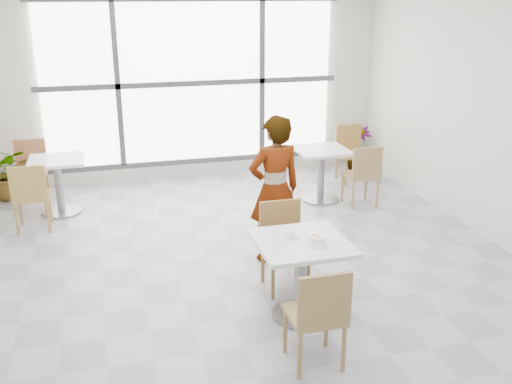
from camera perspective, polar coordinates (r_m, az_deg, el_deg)
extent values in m
plane|color=#9E9EA5|center=(6.23, -0.73, -7.84)|extent=(7.00, 7.00, 0.00)
plane|color=silver|center=(9.08, -6.38, 10.62)|extent=(6.00, 0.00, 6.00)
plane|color=silver|center=(2.68, 18.57, -11.62)|extent=(6.00, 0.00, 6.00)
plane|color=silver|center=(7.06, 23.70, 6.70)|extent=(0.00, 7.00, 7.00)
cube|color=white|center=(9.02, -6.32, 10.57)|extent=(4.40, 0.04, 2.40)
cube|color=#3F3F42|center=(8.99, -6.29, 10.54)|extent=(4.60, 0.05, 0.08)
cube|color=#3F3F42|center=(8.89, -13.41, 10.05)|extent=(0.08, 0.05, 2.40)
cube|color=#3F3F42|center=(9.23, 0.59, 10.87)|extent=(0.08, 0.05, 2.40)
cube|color=#3F3F42|center=(9.25, -6.02, 3.05)|extent=(4.60, 0.05, 0.08)
cube|color=white|center=(5.14, 4.52, -5.00)|extent=(0.80, 0.80, 0.04)
cylinder|color=slate|center=(5.30, 4.41, -8.70)|extent=(0.10, 0.10, 0.71)
cylinder|color=slate|center=(5.47, 4.32, -11.85)|extent=(0.52, 0.52, 0.03)
cube|color=olive|center=(4.66, 5.77, -11.87)|extent=(0.42, 0.42, 0.04)
cube|color=olive|center=(4.40, 6.75, -10.52)|extent=(0.42, 0.04, 0.42)
cylinder|color=olive|center=(4.98, 6.92, -12.76)|extent=(0.04, 0.04, 0.41)
cylinder|color=olive|center=(4.71, 8.60, -14.95)|extent=(0.04, 0.04, 0.41)
cylinder|color=olive|center=(4.87, 2.88, -13.42)|extent=(0.04, 0.04, 0.41)
cylinder|color=olive|center=(4.59, 4.31, -15.73)|extent=(0.04, 0.04, 0.41)
cube|color=olive|center=(5.73, 2.90, -5.60)|extent=(0.42, 0.42, 0.04)
cube|color=olive|center=(5.81, 2.36, -2.78)|extent=(0.42, 0.04, 0.42)
cylinder|color=olive|center=(5.63, 1.67, -8.63)|extent=(0.04, 0.04, 0.41)
cylinder|color=olive|center=(5.93, 0.66, -7.07)|extent=(0.04, 0.04, 0.41)
cylinder|color=olive|center=(5.73, 5.15, -8.16)|extent=(0.04, 0.04, 0.41)
cylinder|color=olive|center=(6.03, 3.98, -6.66)|extent=(0.04, 0.04, 0.41)
cylinder|color=white|center=(5.07, 6.04, -5.08)|extent=(0.21, 0.21, 0.01)
cylinder|color=white|center=(5.05, 6.05, -4.65)|extent=(0.16, 0.16, 0.07)
torus|color=white|center=(5.04, 6.07, -4.33)|extent=(0.16, 0.16, 0.01)
cylinder|color=beige|center=(5.05, 6.05, -4.67)|extent=(0.14, 0.14, 0.05)
cylinder|color=beige|center=(5.01, 5.84, -4.46)|extent=(0.03, 0.03, 0.01)
cylinder|color=beige|center=(5.05, 5.70, -4.18)|extent=(0.03, 0.03, 0.02)
cylinder|color=beige|center=(5.03, 5.91, -4.40)|extent=(0.03, 0.03, 0.01)
cylinder|color=beige|center=(5.05, 5.86, -4.18)|extent=(0.03, 0.03, 0.02)
cylinder|color=beige|center=(5.04, 5.77, -4.31)|extent=(0.03, 0.03, 0.02)
cylinder|color=beige|center=(5.02, 6.02, -4.41)|extent=(0.03, 0.03, 0.01)
cylinder|color=beige|center=(5.00, 6.15, -4.43)|extent=(0.03, 0.03, 0.02)
cylinder|color=beige|center=(5.02, 5.76, -4.36)|extent=(0.03, 0.03, 0.02)
cylinder|color=beige|center=(5.05, 5.93, -4.24)|extent=(0.03, 0.03, 0.01)
cylinder|color=#F5E49E|center=(5.01, 5.92, -4.45)|extent=(0.03, 0.03, 0.02)
cylinder|color=white|center=(5.17, 3.30, -4.52)|extent=(0.13, 0.13, 0.01)
cylinder|color=white|center=(5.16, 3.30, -4.17)|extent=(0.08, 0.08, 0.06)
torus|color=white|center=(5.17, 3.76, -4.12)|extent=(0.05, 0.01, 0.05)
cylinder|color=black|center=(5.15, 3.31, -3.93)|extent=(0.07, 0.07, 0.00)
cube|color=silver|center=(5.16, 3.89, -4.47)|extent=(0.09, 0.05, 0.00)
sphere|color=silver|center=(5.19, 4.21, -4.36)|extent=(0.02, 0.02, 0.02)
imported|color=black|center=(6.22, 1.84, 0.23)|extent=(0.64, 0.46, 1.62)
cube|color=white|center=(8.03, -19.03, 2.94)|extent=(0.70, 0.70, 0.04)
cylinder|color=gray|center=(8.14, -18.75, 0.41)|extent=(0.10, 0.10, 0.71)
cylinder|color=gray|center=(8.25, -18.50, -1.83)|extent=(0.52, 0.52, 0.03)
cube|color=white|center=(8.13, 6.48, 4.07)|extent=(0.70, 0.70, 0.04)
cylinder|color=slate|center=(8.24, 6.39, 1.55)|extent=(0.10, 0.10, 0.71)
cylinder|color=slate|center=(8.34, 6.30, -0.67)|extent=(0.52, 0.52, 0.03)
cube|color=#A48340|center=(7.67, -21.15, -0.40)|extent=(0.42, 0.42, 0.04)
cube|color=#A48340|center=(7.42, -21.49, 0.80)|extent=(0.42, 0.04, 0.42)
cylinder|color=#A48340|center=(7.89, -19.56, -1.41)|extent=(0.04, 0.04, 0.41)
cylinder|color=#A48340|center=(7.56, -19.72, -2.33)|extent=(0.04, 0.04, 0.41)
cylinder|color=#A48340|center=(7.94, -22.14, -1.62)|extent=(0.04, 0.04, 0.41)
cylinder|color=#A48340|center=(7.60, -22.41, -2.55)|extent=(0.04, 0.04, 0.41)
cube|color=#99603A|center=(8.65, -21.19, 1.72)|extent=(0.42, 0.42, 0.04)
cube|color=#99603A|center=(8.77, -21.26, 3.51)|extent=(0.42, 0.04, 0.42)
cylinder|color=#99603A|center=(8.56, -22.30, -0.17)|extent=(0.04, 0.04, 0.41)
cylinder|color=#99603A|center=(8.90, -22.06, 0.57)|extent=(0.04, 0.04, 0.41)
cylinder|color=#99603A|center=(8.52, -19.91, 0.04)|extent=(0.04, 0.04, 0.41)
cylinder|color=#99603A|center=(8.86, -19.76, 0.77)|extent=(0.04, 0.04, 0.41)
cube|color=#997A4A|center=(8.10, 10.22, 1.63)|extent=(0.42, 0.42, 0.04)
cube|color=#997A4A|center=(7.88, 10.89, 2.82)|extent=(0.42, 0.04, 0.42)
cylinder|color=#997A4A|center=(8.40, 10.73, 0.61)|extent=(0.04, 0.04, 0.41)
cylinder|color=#997A4A|center=(8.10, 11.81, -0.17)|extent=(0.04, 0.04, 0.41)
cylinder|color=#997A4A|center=(8.26, 8.47, 0.41)|extent=(0.04, 0.04, 0.41)
cylinder|color=#997A4A|center=(7.95, 9.49, -0.39)|extent=(0.04, 0.04, 0.41)
cube|color=olive|center=(9.13, 9.43, 3.65)|extent=(0.42, 0.42, 0.04)
cube|color=olive|center=(9.24, 9.03, 5.33)|extent=(0.42, 0.04, 0.42)
cylinder|color=olive|center=(8.96, 8.78, 1.90)|extent=(0.04, 0.04, 0.41)
cylinder|color=olive|center=(9.28, 7.89, 2.54)|extent=(0.04, 0.04, 0.41)
cylinder|color=olive|center=(9.11, 10.85, 2.06)|extent=(0.04, 0.04, 0.41)
cylinder|color=olive|center=(9.42, 9.91, 2.69)|extent=(0.04, 0.04, 0.41)
imported|color=#5B8C3C|center=(8.97, -23.02, 1.74)|extent=(0.75, 0.67, 0.75)
imported|color=#568C50|center=(9.81, 9.96, 4.35)|extent=(0.43, 0.43, 0.74)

